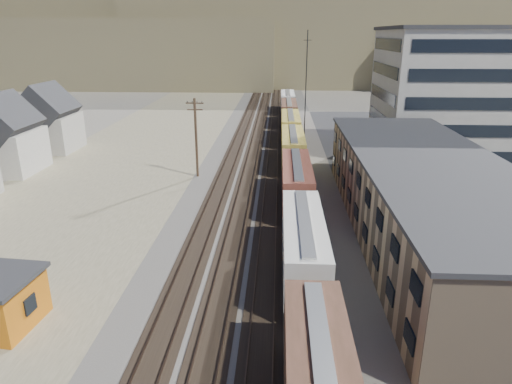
{
  "coord_description": "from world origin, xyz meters",
  "views": [
    {
      "loc": [
        1.83,
        -13.71,
        17.4
      ],
      "look_at": [
        -0.26,
        27.7,
        3.0
      ],
      "focal_mm": 32.0,
      "sensor_mm": 36.0,
      "label": 1
    }
  ],
  "objects_px": {
    "utility_pole_north": "(196,136)",
    "parked_car_blue": "(420,154)",
    "maintenance_shed": "(5,302)",
    "freight_train": "(294,161)"
  },
  "relations": [
    {
      "from": "parked_car_blue",
      "to": "maintenance_shed",
      "type": "bearing_deg",
      "value": -172.3
    },
    {
      "from": "maintenance_shed",
      "to": "parked_car_blue",
      "type": "distance_m",
      "value": 56.72
    },
    {
      "from": "utility_pole_north",
      "to": "maintenance_shed",
      "type": "relative_size",
      "value": 1.98
    },
    {
      "from": "utility_pole_north",
      "to": "parked_car_blue",
      "type": "bearing_deg",
      "value": 18.41
    },
    {
      "from": "freight_train",
      "to": "utility_pole_north",
      "type": "bearing_deg",
      "value": 169.95
    },
    {
      "from": "freight_train",
      "to": "maintenance_shed",
      "type": "relative_size",
      "value": 23.71
    },
    {
      "from": "utility_pole_north",
      "to": "maintenance_shed",
      "type": "height_order",
      "value": "utility_pole_north"
    },
    {
      "from": "utility_pole_north",
      "to": "maintenance_shed",
      "type": "bearing_deg",
      "value": -101.19
    },
    {
      "from": "freight_train",
      "to": "utility_pole_north",
      "type": "height_order",
      "value": "utility_pole_north"
    },
    {
      "from": "maintenance_shed",
      "to": "parked_car_blue",
      "type": "bearing_deg",
      "value": 48.6
    }
  ]
}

